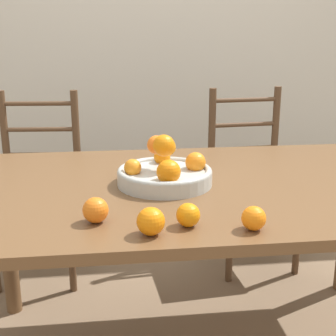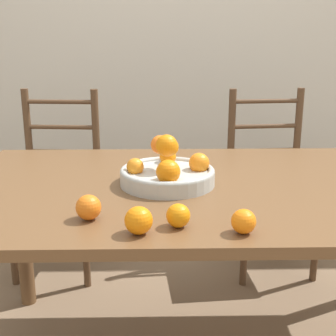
# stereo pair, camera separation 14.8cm
# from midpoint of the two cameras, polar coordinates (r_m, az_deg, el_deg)

# --- Properties ---
(wall_back) EXTENTS (8.00, 0.06, 2.60)m
(wall_back) POSITION_cam_midpoint_polar(r_m,az_deg,el_deg) (3.14, 3.48, 16.92)
(wall_back) COLOR beige
(wall_back) RESTS_ON ground_plane
(dining_table) EXTENTS (1.78, 1.03, 0.74)m
(dining_table) POSITION_cam_midpoint_polar(r_m,az_deg,el_deg) (1.71, 7.27, -4.64)
(dining_table) COLOR brown
(dining_table) RESTS_ON ground_plane
(fruit_bowl) EXTENTS (0.34, 0.34, 0.18)m
(fruit_bowl) POSITION_cam_midpoint_polar(r_m,az_deg,el_deg) (1.65, 2.53, -0.42)
(fruit_bowl) COLOR #B2B7B2
(fruit_bowl) RESTS_ON dining_table
(orange_loose_0) EXTENTS (0.07, 0.07, 0.07)m
(orange_loose_0) POSITION_cam_midpoint_polar(r_m,az_deg,el_deg) (1.30, 4.52, -5.86)
(orange_loose_0) COLOR orange
(orange_loose_0) RESTS_ON dining_table
(orange_loose_1) EXTENTS (0.08, 0.08, 0.08)m
(orange_loose_1) POSITION_cam_midpoint_polar(r_m,az_deg,el_deg) (1.26, -0.23, -6.47)
(orange_loose_1) COLOR orange
(orange_loose_1) RESTS_ON dining_table
(orange_loose_2) EXTENTS (0.07, 0.07, 0.07)m
(orange_loose_2) POSITION_cam_midpoint_polar(r_m,az_deg,el_deg) (1.36, -6.61, -4.84)
(orange_loose_2) COLOR orange
(orange_loose_2) RESTS_ON dining_table
(orange_loose_3) EXTENTS (0.07, 0.07, 0.07)m
(orange_loose_3) POSITION_cam_midpoint_polar(r_m,az_deg,el_deg) (1.29, 12.48, -6.44)
(orange_loose_3) COLOR orange
(orange_loose_3) RESTS_ON dining_table
(chair_left) EXTENTS (0.45, 0.43, 0.97)m
(chair_left) POSITION_cam_midpoint_polar(r_m,az_deg,el_deg) (2.56, -11.71, -1.96)
(chair_left) COLOR #513823
(chair_left) RESTS_ON ground_plane
(chair_right) EXTENTS (0.45, 0.44, 0.97)m
(chair_right) POSITION_cam_midpoint_polar(r_m,az_deg,el_deg) (2.61, 13.93, -1.77)
(chair_right) COLOR #513823
(chair_right) RESTS_ON ground_plane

